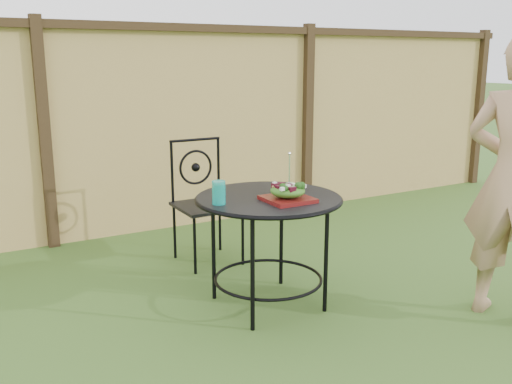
% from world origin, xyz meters
% --- Properties ---
extents(ground, '(60.00, 60.00, 0.00)m').
position_xyz_m(ground, '(0.00, 0.00, 0.00)').
color(ground, '#2A4E19').
rests_on(ground, ground).
extents(fence, '(8.00, 0.12, 1.90)m').
position_xyz_m(fence, '(-0.00, 2.19, 0.95)').
color(fence, '#E5C671').
rests_on(fence, ground).
extents(patio_table, '(0.92, 0.92, 0.72)m').
position_xyz_m(patio_table, '(-0.32, 0.22, 0.59)').
color(patio_table, black).
rests_on(patio_table, ground).
extents(patio_chair, '(0.46, 0.46, 0.95)m').
position_xyz_m(patio_chair, '(-0.31, 1.21, 0.50)').
color(patio_chair, black).
rests_on(patio_chair, ground).
extents(salad_plate, '(0.27, 0.27, 0.02)m').
position_xyz_m(salad_plate, '(-0.28, 0.07, 0.74)').
color(salad_plate, '#49110A').
rests_on(salad_plate, patio_table).
extents(salad, '(0.21, 0.21, 0.08)m').
position_xyz_m(salad, '(-0.28, 0.07, 0.79)').
color(salad, '#235614').
rests_on(salad, salad_plate).
extents(fork, '(0.01, 0.01, 0.18)m').
position_xyz_m(fork, '(-0.27, 0.07, 0.92)').
color(fork, silver).
rests_on(fork, salad).
extents(drinking_glass, '(0.08, 0.08, 0.14)m').
position_xyz_m(drinking_glass, '(-0.67, 0.21, 0.79)').
color(drinking_glass, '#0EA799').
rests_on(drinking_glass, patio_table).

